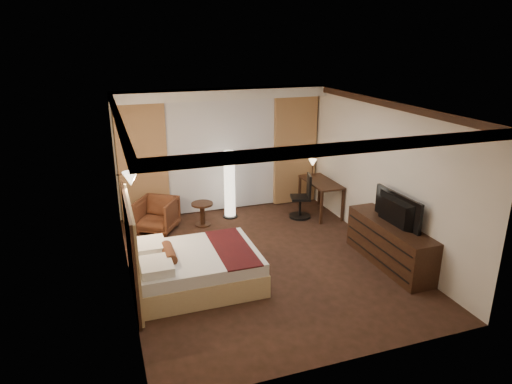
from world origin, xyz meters
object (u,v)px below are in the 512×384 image
object	(u,v)px
television	(392,205)
armchair	(157,213)
office_chair	(300,196)
dresser	(390,244)
floor_lamp	(230,184)
side_table	(203,214)
bed	(197,269)
desk	(320,198)

from	to	relation	value
television	armchair	bearing A→B (deg)	50.66
office_chair	dresser	distance (m)	2.52
armchair	television	size ratio (longest dim) A/B	0.64
floor_lamp	dresser	size ratio (longest dim) A/B	0.76
floor_lamp	television	bearing A→B (deg)	-56.68
armchair	dresser	distance (m)	4.50
side_table	bed	bearing A→B (deg)	-104.56
office_chair	television	world-z (taller)	television
office_chair	desk	bearing A→B (deg)	21.79
office_chair	side_table	bearing A→B (deg)	-170.59
desk	office_chair	bearing A→B (deg)	-174.36
side_table	office_chair	distance (m)	2.11
side_table	floor_lamp	size ratio (longest dim) A/B	0.33
bed	floor_lamp	world-z (taller)	floor_lamp
dresser	television	size ratio (longest dim) A/B	1.67
side_table	television	distance (m)	3.85
side_table	dresser	distance (m)	3.78
desk	office_chair	xyz separation A→B (m)	(-0.51, -0.05, 0.11)
television	desk	bearing A→B (deg)	-1.07
side_table	floor_lamp	xyz separation A→B (m)	(0.66, 0.26, 0.49)
dresser	television	xyz separation A→B (m)	(-0.03, 0.00, 0.71)
bed	floor_lamp	xyz separation A→B (m)	(1.27, 2.58, 0.46)
armchair	office_chair	xyz separation A→B (m)	(3.01, -0.29, 0.11)
side_table	dresser	world-z (taller)	dresser
armchair	desk	bearing A→B (deg)	28.14
side_table	television	bearing A→B (deg)	-45.97
floor_lamp	dresser	bearing A→B (deg)	-56.28
floor_lamp	armchair	bearing A→B (deg)	-171.99
floor_lamp	desk	bearing A→B (deg)	-13.38
armchair	floor_lamp	distance (m)	1.64
office_chair	dresser	xyz separation A→B (m)	(0.56, -2.46, -0.11)
bed	armchair	xyz separation A→B (m)	(-0.32, 2.36, 0.09)
dresser	desk	bearing A→B (deg)	91.14
armchair	side_table	world-z (taller)	armchair
bed	dresser	size ratio (longest dim) A/B	0.98
desk	dresser	distance (m)	2.51
television	office_chair	bearing A→B (deg)	10.56
desk	office_chair	world-z (taller)	office_chair
bed	desk	world-z (taller)	desk
floor_lamp	television	size ratio (longest dim) A/B	1.27
desk	office_chair	size ratio (longest dim) A/B	1.23
side_table	floor_lamp	distance (m)	0.87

